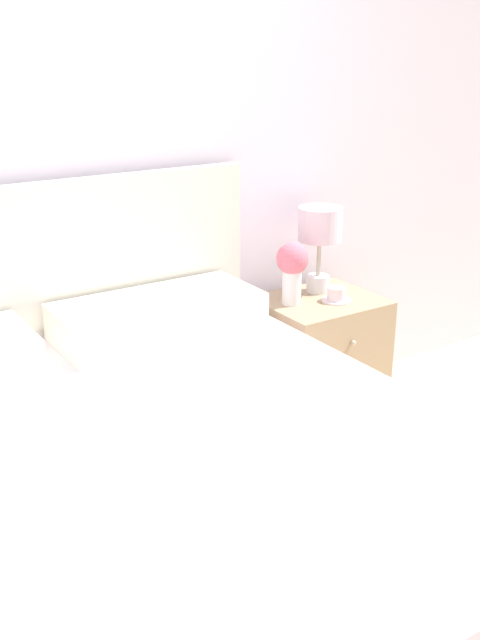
{
  "coord_description": "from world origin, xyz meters",
  "views": [
    {
      "loc": [
        -0.75,
        -2.68,
        1.68
      ],
      "look_at": [
        0.63,
        -0.55,
        0.72
      ],
      "focal_mm": 42.0,
      "sensor_mm": 36.0,
      "label": 1
    }
  ],
  "objects_px": {
    "bed": "(133,521)",
    "flower_vase": "(293,266)",
    "teacup": "(336,295)",
    "nightstand": "(318,360)",
    "table_lamp": "(320,232)"
  },
  "relations": [
    {
      "from": "bed",
      "to": "nightstand",
      "type": "relative_size",
      "value": 3.37
    },
    {
      "from": "flower_vase",
      "to": "teacup",
      "type": "distance_m",
      "value": 0.25
    },
    {
      "from": "teacup",
      "to": "nightstand",
      "type": "bearing_deg",
      "value": 130.94
    },
    {
      "from": "table_lamp",
      "to": "flower_vase",
      "type": "distance_m",
      "value": 0.24
    },
    {
      "from": "teacup",
      "to": "table_lamp",
      "type": "bearing_deg",
      "value": 84.82
    },
    {
      "from": "table_lamp",
      "to": "teacup",
      "type": "xyz_separation_m",
      "value": [
        -0.01,
        -0.15,
        -0.25
      ]
    },
    {
      "from": "nightstand",
      "to": "table_lamp",
      "type": "bearing_deg",
      "value": 58.82
    },
    {
      "from": "bed",
      "to": "flower_vase",
      "type": "height_order",
      "value": "bed"
    },
    {
      "from": "bed",
      "to": "teacup",
      "type": "relative_size",
      "value": 14.96
    },
    {
      "from": "nightstand",
      "to": "teacup",
      "type": "height_order",
      "value": "teacup"
    },
    {
      "from": "nightstand",
      "to": "flower_vase",
      "type": "relative_size",
      "value": 2.15
    },
    {
      "from": "bed",
      "to": "flower_vase",
      "type": "distance_m",
      "value": 1.39
    },
    {
      "from": "bed",
      "to": "teacup",
      "type": "distance_m",
      "value": 1.48
    },
    {
      "from": "flower_vase",
      "to": "teacup",
      "type": "xyz_separation_m",
      "value": [
        0.19,
        -0.08,
        -0.14
      ]
    },
    {
      "from": "flower_vase",
      "to": "teacup",
      "type": "relative_size",
      "value": 2.06
    }
  ]
}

